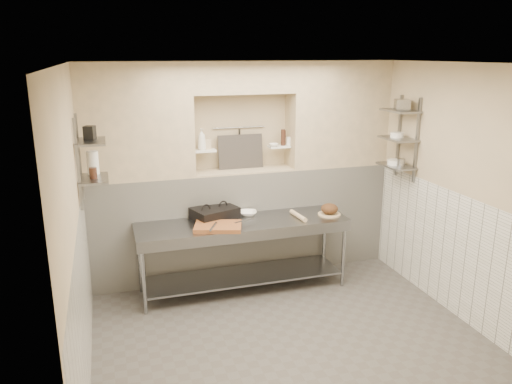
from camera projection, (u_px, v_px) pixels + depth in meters
name	position (u px, v px, depth m)	size (l,w,h in m)	color
floor	(288.00, 340.00, 5.30)	(4.00, 3.90, 0.10)	#4A4542
ceiling	(293.00, 58.00, 4.52)	(4.00, 3.90, 0.10)	silver
wall_left	(70.00, 231.00, 4.33)	(0.10, 3.90, 2.80)	tan
wall_right	(465.00, 193.00, 5.49)	(0.10, 3.90, 2.80)	tan
wall_back	(238.00, 167.00, 6.75)	(4.00, 0.10, 2.80)	tan
wall_front	(406.00, 304.00, 3.07)	(4.00, 0.10, 2.80)	tan
backwall_lower	(243.00, 222.00, 6.71)	(4.00, 0.40, 1.40)	white
alcove_sill	(243.00, 170.00, 6.52)	(1.30, 0.40, 0.02)	tan
backwall_pillar_left	(136.00, 122.00, 5.96)	(1.35, 0.40, 1.40)	tan
backwall_pillar_right	(337.00, 114.00, 6.70)	(1.35, 0.40, 1.40)	tan
backwall_header	(242.00, 77.00, 6.20)	(1.30, 0.40, 0.40)	tan
wainscot_left	(84.00, 303.00, 4.53)	(0.02, 3.90, 1.40)	white
wainscot_right	(453.00, 253.00, 5.66)	(0.02, 3.90, 1.40)	white
alcove_shelf_left	(205.00, 151.00, 6.30)	(0.28, 0.16, 0.03)	white
alcove_shelf_right	(279.00, 146.00, 6.58)	(0.28, 0.16, 0.03)	white
utensil_rail	(239.00, 127.00, 6.53)	(0.02, 0.02, 0.70)	gray
hanging_steel	(240.00, 141.00, 6.55)	(0.02, 0.02, 0.30)	black
splash_panel	(241.00, 152.00, 6.55)	(0.60, 0.02, 0.45)	#383330
shelf_rail_left_a	(79.00, 157.00, 5.39)	(0.03, 0.03, 0.95)	slate
shelf_rail_left_b	(78.00, 165.00, 5.03)	(0.03, 0.03, 0.95)	slate
wall_shelf_left_lower	(94.00, 179.00, 5.30)	(0.30, 0.50, 0.03)	slate
wall_shelf_left_upper	(90.00, 142.00, 5.19)	(0.30, 0.50, 0.03)	slate
shelf_rail_right_a	(399.00, 136.00, 6.49)	(0.03, 0.03, 1.05)	slate
shelf_rail_right_b	(417.00, 141.00, 6.13)	(0.03, 0.03, 1.05)	slate
wall_shelf_right_lower	(396.00, 166.00, 6.37)	(0.30, 0.50, 0.03)	slate
wall_shelf_right_mid	(398.00, 139.00, 6.27)	(0.30, 0.50, 0.03)	slate
wall_shelf_right_upper	(400.00, 111.00, 6.18)	(0.30, 0.50, 0.03)	slate
prep_table	(243.00, 242.00, 6.16)	(2.60, 0.70, 0.90)	gray
panini_press	(215.00, 213.00, 6.19)	(0.63, 0.54, 0.14)	black
cutting_board	(218.00, 227.00, 5.86)	(0.55, 0.38, 0.05)	brown
knife_blade	(244.00, 221.00, 5.99)	(0.29, 0.03, 0.01)	gray
tongs	(213.00, 227.00, 5.76)	(0.02, 0.02, 0.27)	gray
mixing_bowl	(248.00, 213.00, 6.34)	(0.22, 0.22, 0.05)	white
rolling_pin	(298.00, 216.00, 6.23)	(0.06, 0.06, 0.38)	tan
bread_board	(329.00, 214.00, 6.36)	(0.29, 0.29, 0.02)	tan
bread_loaf	(329.00, 209.00, 6.34)	(0.22, 0.22, 0.13)	#4C2D19
bottle_soap	(202.00, 139.00, 6.25)	(0.10, 0.10, 0.27)	white
jar_alcove	(207.00, 144.00, 6.32)	(0.09, 0.09, 0.13)	tan
bowl_alcove	(274.00, 145.00, 6.51)	(0.12, 0.12, 0.04)	white
condiment_a	(284.00, 138.00, 6.58)	(0.05, 0.05, 0.20)	#341C13
condiment_b	(283.00, 137.00, 6.55)	(0.05, 0.05, 0.21)	#341C13
condiment_c	(289.00, 141.00, 6.60)	(0.06, 0.06, 0.11)	white
jug_left	(93.00, 163.00, 5.43)	(0.13, 0.13, 0.25)	white
jar_left	(93.00, 173.00, 5.24)	(0.08, 0.08, 0.12)	#341C13
box_left_upper	(90.00, 133.00, 5.19)	(0.11, 0.11, 0.15)	black
bowl_right	(395.00, 162.00, 6.38)	(0.20, 0.20, 0.06)	white
canister_right	(401.00, 163.00, 6.25)	(0.10, 0.10, 0.10)	gray
bowl_right_mid	(397.00, 135.00, 6.29)	(0.17, 0.17, 0.06)	white
basket_right	(402.00, 105.00, 6.13)	(0.17, 0.20, 0.13)	gray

